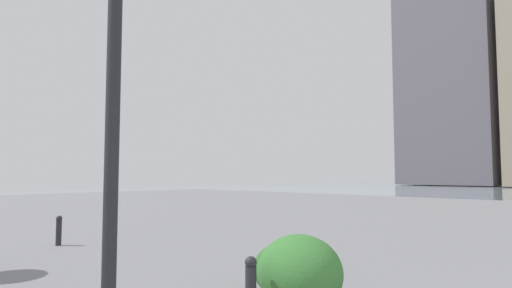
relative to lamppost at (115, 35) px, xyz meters
name	(u,v)px	position (x,y,z in m)	size (l,w,h in m)	color
building_annex	(452,77)	(19.48, -66.82, 13.84)	(13.70, 12.15, 35.65)	#5B5660
lamppost	(115,35)	(0.00, 0.00, 0.00)	(0.98, 0.28, 4.50)	#232328
bollard_near	(251,287)	(-0.64, -1.29, -2.59)	(0.13, 0.13, 0.69)	#232328
bollard_mid	(59,230)	(5.86, -1.87, -2.61)	(0.13, 0.13, 0.66)	#232328
shrub_low	(300,273)	(-0.80, -1.93, -2.51)	(1.03, 0.92, 0.87)	#387533
shrub_round	(282,270)	(-0.26, -2.26, -2.62)	(0.79, 0.71, 0.67)	#2D6628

